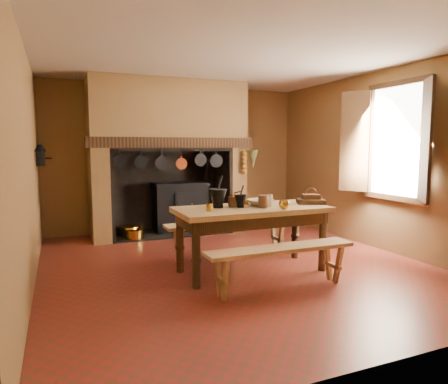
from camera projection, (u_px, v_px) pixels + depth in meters
name	position (u px, v px, depth m)	size (l,w,h in m)	color
floor	(234.00, 264.00, 5.51)	(5.50, 5.50, 0.00)	maroon
ceiling	(235.00, 56.00, 5.19)	(5.50, 5.50, 0.00)	silver
back_wall	(177.00, 158.00, 7.87)	(5.00, 0.02, 2.80)	brown
wall_left	(28.00, 167.00, 4.40)	(0.02, 5.50, 2.80)	brown
wall_right	(378.00, 161.00, 6.31)	(0.02, 5.50, 2.80)	brown
wall_front	(392.00, 178.00, 2.83)	(5.00, 0.02, 2.80)	brown
chimney_breast	(168.00, 136.00, 7.31)	(2.95, 0.96, 2.80)	brown
iron_range	(180.00, 206.00, 7.68)	(1.12, 0.55, 1.60)	black
hearth_pans	(130.00, 232.00, 7.13)	(0.51, 0.62, 0.20)	gold
hanging_pans	(174.00, 162.00, 6.89)	(1.92, 0.29, 0.27)	black
onion_string	(244.00, 162.00, 7.38)	(0.12, 0.10, 0.46)	#945A1B
herb_bunch	(253.00, 160.00, 7.45)	(0.20, 0.20, 0.35)	brown
window	(392.00, 141.00, 5.85)	(0.39, 1.75, 1.76)	white
wall_coffee_mill	(40.00, 154.00, 5.83)	(0.23, 0.16, 0.31)	black
work_table	(252.00, 217.00, 5.14)	(1.96, 0.87, 0.85)	tan
bench_front	(281.00, 258.00, 4.50)	(1.78, 0.31, 0.50)	tan
bench_back	(230.00, 230.00, 5.81)	(1.92, 0.34, 0.54)	tan
mortar_large	(218.00, 197.00, 5.05)	(0.24, 0.24, 0.40)	black
mortar_small	(240.00, 200.00, 5.08)	(0.17, 0.17, 0.28)	black
coffee_grinder	(234.00, 201.00, 5.12)	(0.19, 0.16, 0.21)	#362111
brass_mug_a	(210.00, 207.00, 4.78)	(0.09, 0.09, 0.10)	gold
brass_mug_b	(246.00, 202.00, 5.30)	(0.08, 0.08, 0.09)	gold
mixing_bowl	(260.00, 202.00, 5.25)	(0.33, 0.33, 0.08)	#BFB793
stoneware_crock	(263.00, 201.00, 5.04)	(0.13, 0.13, 0.16)	brown
glass_jar	(269.00, 201.00, 5.15)	(0.09, 0.09, 0.16)	beige
wicker_basket	(311.00, 198.00, 5.43)	(0.27, 0.23, 0.22)	#442D14
wooden_tray	(311.00, 201.00, 5.43)	(0.36, 0.26, 0.06)	#362111
brass_cup	(284.00, 205.00, 4.96)	(0.13, 0.13, 0.10)	gold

